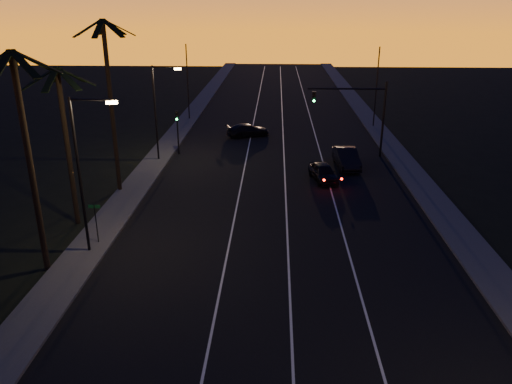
{
  "coord_description": "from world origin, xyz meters",
  "views": [
    {
      "loc": [
        -0.32,
        -5.35,
        13.55
      ],
      "look_at": [
        -1.41,
        21.68,
        3.24
      ],
      "focal_mm": 35.0,
      "sensor_mm": 36.0,
      "label": 1
    }
  ],
  "objects_px": {
    "lead_car": "(323,172)",
    "right_car": "(346,158)",
    "signal_mast": "(358,106)",
    "cross_car": "(248,130)"
  },
  "relations": [
    {
      "from": "lead_car",
      "to": "right_car",
      "type": "height_order",
      "value": "right_car"
    },
    {
      "from": "signal_mast",
      "to": "cross_car",
      "type": "distance_m",
      "value": 13.24
    },
    {
      "from": "lead_car",
      "to": "right_car",
      "type": "xyz_separation_m",
      "value": [
        2.33,
        3.65,
        0.12
      ]
    },
    {
      "from": "right_car",
      "to": "lead_car",
      "type": "bearing_deg",
      "value": -122.59
    },
    {
      "from": "signal_mast",
      "to": "lead_car",
      "type": "distance_m",
      "value": 8.83
    },
    {
      "from": "lead_car",
      "to": "right_car",
      "type": "relative_size",
      "value": 0.94
    },
    {
      "from": "signal_mast",
      "to": "right_car",
      "type": "height_order",
      "value": "signal_mast"
    },
    {
      "from": "signal_mast",
      "to": "lead_car",
      "type": "xyz_separation_m",
      "value": [
        -3.57,
        -6.97,
        -4.07
      ]
    },
    {
      "from": "signal_mast",
      "to": "cross_car",
      "type": "height_order",
      "value": "signal_mast"
    },
    {
      "from": "right_car",
      "to": "cross_car",
      "type": "height_order",
      "value": "right_car"
    }
  ]
}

